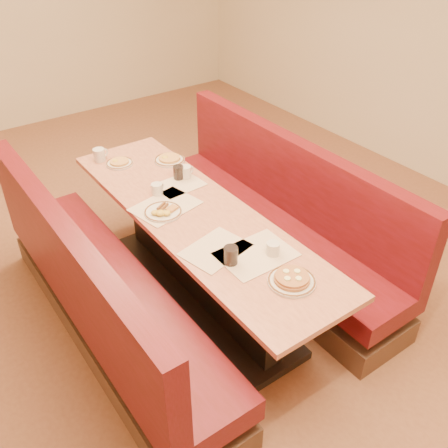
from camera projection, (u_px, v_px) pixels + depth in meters
ground at (199, 296)px, 3.79m from camera, size 8.00×8.00×0.00m
room_envelope at (189, 32)px, 2.69m from camera, size 6.04×8.04×2.82m
diner_table at (197, 257)px, 3.58m from camera, size 0.70×2.50×0.75m
booth_left at (103, 300)px, 3.24m from camera, size 0.55×2.50×1.05m
booth_right at (275, 225)px, 3.94m from camera, size 0.55×2.50×1.05m
placemat_near_left at (216, 249)px, 3.03m from camera, size 0.44×0.37×0.00m
placemat_near_right at (256, 254)px, 3.00m from camera, size 0.45×0.33×0.00m
placemat_far_left at (166, 206)px, 3.44m from camera, size 0.49×0.41×0.00m
placemat_far_right at (179, 185)px, 3.68m from camera, size 0.36×0.28×0.00m
pancake_plate at (292, 280)px, 2.78m from camera, size 0.27×0.27×0.06m
eggs_plate at (163, 212)px, 3.36m from camera, size 0.26×0.26×0.05m
extra_plate_mid at (169, 159)px, 3.98m from camera, size 0.24×0.24×0.05m
extra_plate_far at (119, 163)px, 3.94m from camera, size 0.21×0.21×0.04m
coffee_mug_a at (273, 248)px, 2.98m from camera, size 0.11×0.08×0.09m
coffee_mug_b at (157, 189)px, 3.55m from camera, size 0.11×0.08×0.09m
coffee_mug_c at (186, 172)px, 3.75m from camera, size 0.12×0.09×0.09m
coffee_mug_d at (100, 154)px, 3.98m from camera, size 0.13×0.09×0.10m
soda_tumbler_near at (231, 256)px, 2.90m from camera, size 0.08×0.08×0.12m
soda_tumbler_mid at (178, 173)px, 3.73m from camera, size 0.08×0.08×0.11m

